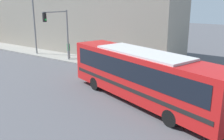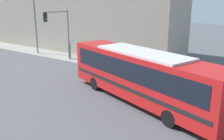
% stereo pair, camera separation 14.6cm
% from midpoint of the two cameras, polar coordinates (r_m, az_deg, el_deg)
% --- Properties ---
extents(ground_plane, '(120.00, 120.00, 0.00)m').
position_cam_midpoint_polar(ground_plane, '(17.36, 5.12, -6.16)').
color(ground_plane, '#515156').
extents(sidewalk, '(3.03, 70.00, 0.12)m').
position_cam_midpoint_polar(sidewalk, '(34.96, -19.16, 4.28)').
color(sidewalk, gray).
rests_on(sidewalk, ground_plane).
extents(building_facade, '(6.00, 31.94, 9.73)m').
position_cam_midpoint_polar(building_facade, '(35.01, -10.76, 12.81)').
color(building_facade, '#9E9384').
rests_on(building_facade, ground_plane).
extents(city_bus, '(6.05, 12.30, 3.38)m').
position_cam_midpoint_polar(city_bus, '(15.96, 6.54, -0.80)').
color(city_bus, red).
rests_on(city_bus, ground_plane).
extents(fire_hydrant, '(0.22, 0.30, 0.72)m').
position_cam_midpoint_polar(fire_hydrant, '(23.14, 3.62, 0.72)').
color(fire_hydrant, red).
rests_on(fire_hydrant, sidewalk).
extents(traffic_light_pole, '(3.28, 0.35, 5.34)m').
position_cam_midpoint_polar(traffic_light_pole, '(26.69, -12.05, 9.62)').
color(traffic_light_pole, slate).
rests_on(traffic_light_pole, sidewalk).
extents(parking_meter, '(0.14, 0.14, 1.40)m').
position_cam_midpoint_polar(parking_meter, '(25.84, -5.78, 3.59)').
color(parking_meter, slate).
rests_on(parking_meter, sidewalk).
extents(street_lamp, '(2.56, 0.28, 7.71)m').
position_cam_midpoint_polar(street_lamp, '(31.41, -18.02, 11.69)').
color(street_lamp, slate).
rests_on(street_lamp, sidewalk).
extents(pedestrian_near_corner, '(0.34, 0.34, 1.66)m').
position_cam_midpoint_polar(pedestrian_near_corner, '(23.61, 3.53, 2.23)').
color(pedestrian_near_corner, '#47382D').
rests_on(pedestrian_near_corner, sidewalk).
extents(pedestrian_mid_block, '(0.34, 0.34, 1.86)m').
position_cam_midpoint_polar(pedestrian_mid_block, '(28.50, -10.04, 4.59)').
color(pedestrian_mid_block, slate).
rests_on(pedestrian_mid_block, sidewalk).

